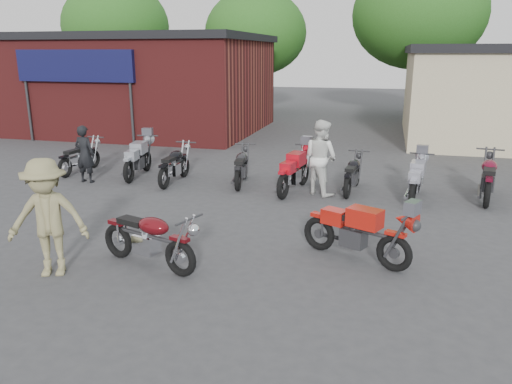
% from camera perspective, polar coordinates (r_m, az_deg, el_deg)
% --- Properties ---
extents(ground, '(90.00, 90.00, 0.00)m').
position_cam_1_polar(ground, '(8.62, -5.21, -8.33)').
color(ground, '#373739').
extents(brick_building, '(12.00, 8.00, 4.00)m').
position_cam_1_polar(brick_building, '(24.44, -14.32, 11.69)').
color(brick_building, maroon).
rests_on(brick_building, ground).
extents(tree_0, '(6.56, 6.56, 8.20)m').
position_cam_1_polar(tree_0, '(33.82, -15.57, 16.15)').
color(tree_0, '#1E4C14').
rests_on(tree_0, ground).
extents(tree_1, '(5.92, 5.92, 7.40)m').
position_cam_1_polar(tree_1, '(30.39, -0.04, 16.06)').
color(tree_1, '#1E4C14').
rests_on(tree_1, ground).
extents(tree_2, '(7.04, 7.04, 8.80)m').
position_cam_1_polar(tree_2, '(29.43, 17.95, 16.71)').
color(tree_2, '#1E4C14').
rests_on(tree_2, ground).
extents(vintage_motorcycle, '(2.07, 1.22, 1.14)m').
position_cam_1_polar(vintage_motorcycle, '(8.49, -12.14, -4.85)').
color(vintage_motorcycle, '#540A0F').
rests_on(vintage_motorcycle, ground).
extents(sportbike, '(2.10, 1.45, 1.16)m').
position_cam_1_polar(sportbike, '(8.73, 11.55, -4.17)').
color(sportbike, red).
rests_on(sportbike, ground).
extents(helmet, '(0.34, 0.34, 0.25)m').
position_cam_1_polar(helmet, '(9.39, -8.77, -5.57)').
color(helmet, '#AA2E12').
rests_on(helmet, ground).
extents(person_dark, '(0.61, 0.42, 1.59)m').
position_cam_1_polar(person_dark, '(14.55, -18.98, 4.12)').
color(person_dark, black).
rests_on(person_dark, ground).
extents(person_light, '(1.17, 1.12, 1.90)m').
position_cam_1_polar(person_light, '(12.66, 7.41, 3.94)').
color(person_light, silver).
rests_on(person_light, ground).
extents(person_tan, '(1.42, 1.11, 1.93)m').
position_cam_1_polar(person_tan, '(8.57, -22.72, -2.76)').
color(person_tan, '#857C52').
rests_on(person_tan, ground).
extents(row_bike_0, '(0.73, 1.88, 1.07)m').
position_cam_1_polar(row_bike_0, '(15.86, -19.48, 4.01)').
color(row_bike_0, black).
rests_on(row_bike_0, ground).
extents(row_bike_1, '(0.95, 2.12, 1.19)m').
position_cam_1_polar(row_bike_1, '(14.84, -13.34, 3.97)').
color(row_bike_1, '#90929D').
rests_on(row_bike_1, ground).
extents(row_bike_2, '(0.65, 1.93, 1.12)m').
position_cam_1_polar(row_bike_2, '(13.94, -9.28, 3.30)').
color(row_bike_2, black).
rests_on(row_bike_2, ground).
extents(row_bike_3, '(0.90, 1.95, 1.09)m').
position_cam_1_polar(row_bike_3, '(13.60, -1.67, 3.14)').
color(row_bike_3, black).
rests_on(row_bike_3, ground).
extents(row_bike_4, '(1.03, 2.17, 1.21)m').
position_cam_1_polar(row_bike_4, '(12.89, 4.42, 2.66)').
color(row_bike_4, red).
rests_on(row_bike_4, ground).
extents(row_bike_5, '(0.79, 1.86, 1.05)m').
position_cam_1_polar(row_bike_5, '(13.09, 11.01, 2.26)').
color(row_bike_5, black).
rests_on(row_bike_5, ground).
extents(row_bike_6, '(0.92, 2.00, 1.12)m').
position_cam_1_polar(row_bike_6, '(12.77, 17.90, 1.61)').
color(row_bike_6, '#9493A1').
rests_on(row_bike_6, ground).
extents(row_bike_7, '(1.02, 2.19, 1.22)m').
position_cam_1_polar(row_bike_7, '(13.41, 25.03, 1.76)').
color(row_bike_7, '#5B0B1F').
rests_on(row_bike_7, ground).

